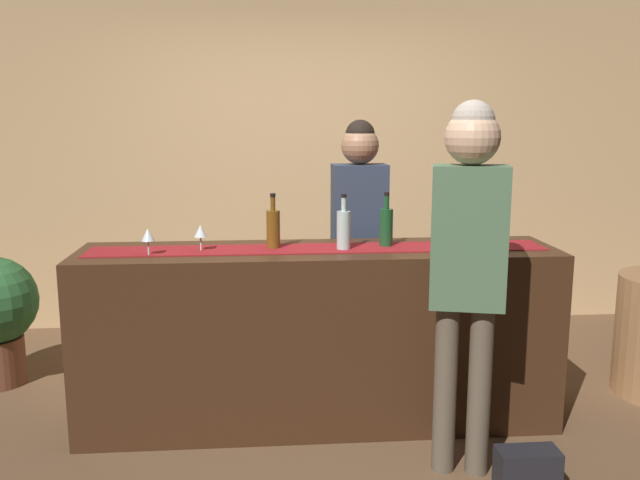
# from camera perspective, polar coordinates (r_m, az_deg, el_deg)

# --- Properties ---
(ground_plane) EXTENTS (10.00, 10.00, 0.00)m
(ground_plane) POSITION_cam_1_polar(r_m,az_deg,el_deg) (3.97, -0.11, -14.91)
(ground_plane) COLOR brown
(back_wall) EXTENTS (6.00, 0.12, 2.90)m
(back_wall) POSITION_cam_1_polar(r_m,az_deg,el_deg) (5.49, -1.73, 7.86)
(back_wall) COLOR tan
(back_wall) RESTS_ON ground
(bar_counter) EXTENTS (2.60, 0.60, 0.99)m
(bar_counter) POSITION_cam_1_polar(r_m,az_deg,el_deg) (3.78, -0.12, -8.13)
(bar_counter) COLOR #3D2314
(bar_counter) RESTS_ON ground
(counter_runner_cloth) EXTENTS (2.47, 0.28, 0.01)m
(counter_runner_cloth) POSITION_cam_1_polar(r_m,az_deg,el_deg) (3.66, -0.12, -0.73)
(counter_runner_cloth) COLOR maroon
(counter_runner_cloth) RESTS_ON bar_counter
(wine_bottle_green) EXTENTS (0.07, 0.07, 0.30)m
(wine_bottle_green) POSITION_cam_1_polar(r_m,az_deg,el_deg) (3.72, 5.62, 1.16)
(wine_bottle_green) COLOR #194723
(wine_bottle_green) RESTS_ON bar_counter
(wine_bottle_clear) EXTENTS (0.07, 0.07, 0.30)m
(wine_bottle_clear) POSITION_cam_1_polar(r_m,az_deg,el_deg) (3.62, 2.01, 0.92)
(wine_bottle_clear) COLOR #B2C6C1
(wine_bottle_clear) RESTS_ON bar_counter
(wine_bottle_amber) EXTENTS (0.07, 0.07, 0.30)m
(wine_bottle_amber) POSITION_cam_1_polar(r_m,az_deg,el_deg) (3.66, -3.98, 1.01)
(wine_bottle_amber) COLOR brown
(wine_bottle_amber) RESTS_ON bar_counter
(wine_glass_near_customer) EXTENTS (0.07, 0.07, 0.14)m
(wine_glass_near_customer) POSITION_cam_1_polar(r_m,az_deg,el_deg) (3.57, -14.35, 0.36)
(wine_glass_near_customer) COLOR silver
(wine_glass_near_customer) RESTS_ON bar_counter
(wine_glass_mid_counter) EXTENTS (0.07, 0.07, 0.14)m
(wine_glass_mid_counter) POSITION_cam_1_polar(r_m,az_deg,el_deg) (3.63, -10.07, 0.68)
(wine_glass_mid_counter) COLOR silver
(wine_glass_mid_counter) RESTS_ON bar_counter
(bartender) EXTENTS (0.34, 0.24, 1.68)m
(bartender) POSITION_cam_1_polar(r_m,az_deg,el_deg) (4.25, 3.33, 1.44)
(bartender) COLOR #26262B
(bartender) RESTS_ON ground
(customer_sipping) EXTENTS (0.38, 0.28, 1.77)m
(customer_sipping) POSITION_cam_1_polar(r_m,az_deg,el_deg) (3.16, 12.42, -0.62)
(customer_sipping) COLOR brown
(customer_sipping) RESTS_ON ground
(handbag) EXTENTS (0.28, 0.14, 0.22)m
(handbag) POSITION_cam_1_polar(r_m,az_deg,el_deg) (3.37, 17.13, -18.26)
(handbag) COLOR black
(handbag) RESTS_ON ground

